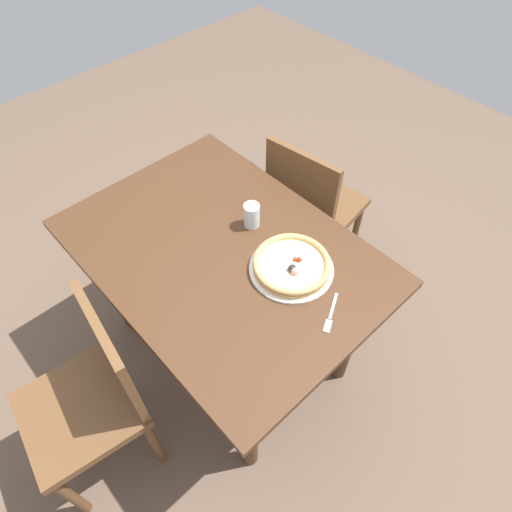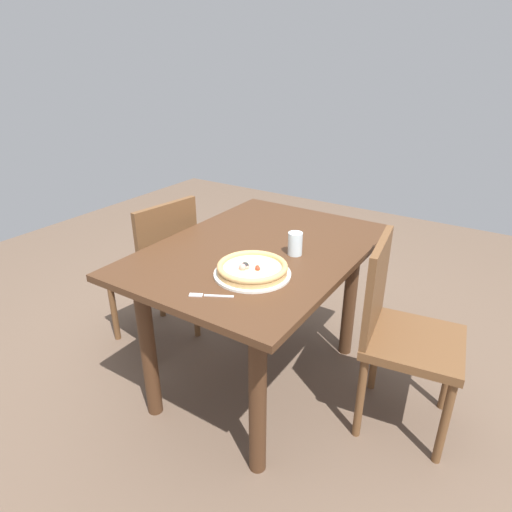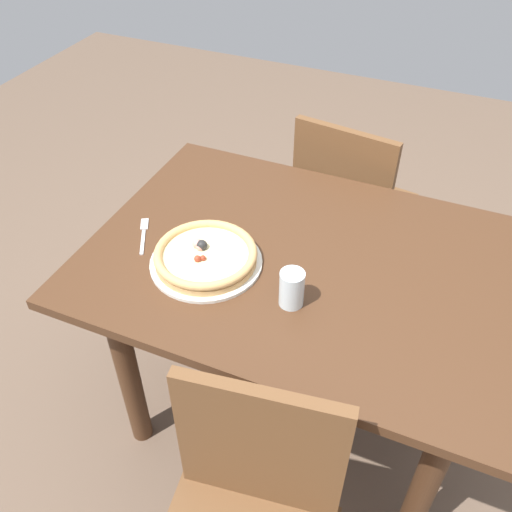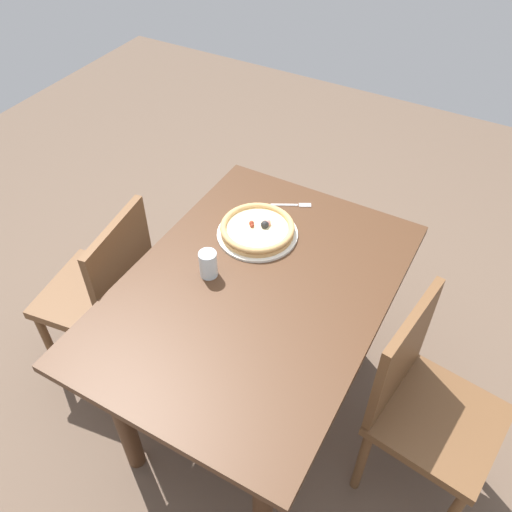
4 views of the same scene
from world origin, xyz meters
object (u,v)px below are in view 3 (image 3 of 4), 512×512
dining_table (303,292)px  plate (206,262)px  fork (144,233)px  pizza (206,255)px  chair_far (349,207)px  drinking_glass (292,288)px

dining_table → plate: size_ratio=3.92×
dining_table → fork: bearing=-170.6°
pizza → dining_table: bearing=26.8°
chair_far → pizza: bearing=-97.7°
plate → drinking_glass: drinking_glass is taller
dining_table → drinking_glass: bearing=-82.9°
fork → drinking_glass: bearing=-128.8°
dining_table → plate: bearing=-153.1°
plate → pizza: size_ratio=1.09×
dining_table → fork: 0.50m
chair_far → fork: 0.90m
dining_table → chair_far: bearing=92.5°
chair_far → pizza: size_ratio=3.10×
fork → dining_table: bearing=-108.7°
drinking_glass → plate: bearing=169.8°
drinking_glass → dining_table: bearing=97.1°
fork → drinking_glass: (0.50, -0.09, 0.05)m
plate → pizza: bearing=150.7°
chair_far → drinking_glass: 0.89m
plate → fork: 0.24m
plate → pizza: pizza is taller
dining_table → pizza: pizza is taller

